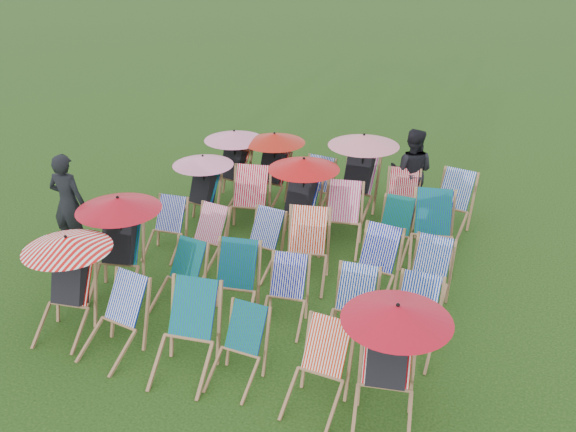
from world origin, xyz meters
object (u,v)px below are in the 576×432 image
(deckchair_0, at_px, (65,284))
(deckchair_29, at_px, (450,205))
(deckchair_5, at_px, (388,363))
(person_left, at_px, (68,203))
(person_rear, at_px, (412,172))

(deckchair_0, distance_m, deckchair_29, 6.10)
(deckchair_0, xyz_separation_m, deckchair_5, (4.08, -0.13, 0.03))
(deckchair_5, relative_size, deckchair_29, 1.35)
(deckchair_29, relative_size, person_left, 0.63)
(person_left, bearing_deg, deckchair_29, -156.86)
(deckchair_0, distance_m, person_rear, 6.02)
(deckchair_5, distance_m, deckchair_29, 4.65)
(person_rear, bearing_deg, deckchair_0, 54.56)
(person_rear, bearing_deg, deckchair_29, 145.23)
(deckchair_5, bearing_deg, person_rear, 89.19)
(deckchair_0, height_order, person_rear, person_rear)
(person_left, relative_size, person_rear, 1.03)
(deckchair_29, bearing_deg, deckchair_0, -120.63)
(deckchair_0, height_order, deckchair_29, deckchair_0)
(deckchair_0, relative_size, deckchair_29, 1.30)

